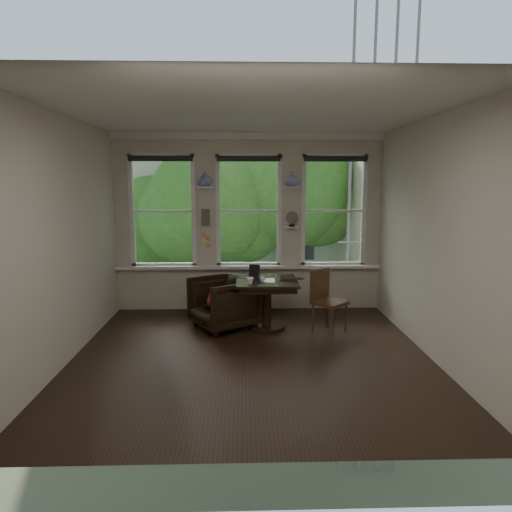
{
  "coord_description": "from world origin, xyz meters",
  "views": [
    {
      "loc": [
        -0.11,
        -5.53,
        2.19
      ],
      "look_at": [
        0.09,
        0.9,
        1.14
      ],
      "focal_mm": 32.0,
      "sensor_mm": 36.0,
      "label": 1
    }
  ],
  "objects_px": {
    "table": "(267,304)",
    "laptop": "(291,280)",
    "armchair_left": "(223,303)",
    "side_chair_right": "(330,302)",
    "mug": "(250,281)"
  },
  "relations": [
    {
      "from": "laptop",
      "to": "mug",
      "type": "distance_m",
      "value": 0.64
    },
    {
      "from": "table",
      "to": "laptop",
      "type": "height_order",
      "value": "laptop"
    },
    {
      "from": "table",
      "to": "side_chair_right",
      "type": "height_order",
      "value": "side_chair_right"
    },
    {
      "from": "armchair_left",
      "to": "mug",
      "type": "bearing_deg",
      "value": 19.26
    },
    {
      "from": "armchair_left",
      "to": "laptop",
      "type": "relative_size",
      "value": 2.35
    },
    {
      "from": "armchair_left",
      "to": "mug",
      "type": "distance_m",
      "value": 0.66
    },
    {
      "from": "armchair_left",
      "to": "side_chair_right",
      "type": "relative_size",
      "value": 0.93
    },
    {
      "from": "laptop",
      "to": "mug",
      "type": "bearing_deg",
      "value": -138.36
    },
    {
      "from": "table",
      "to": "laptop",
      "type": "relative_size",
      "value": 2.47
    },
    {
      "from": "armchair_left",
      "to": "side_chair_right",
      "type": "xyz_separation_m",
      "value": [
        1.57,
        -0.26,
        0.07
      ]
    },
    {
      "from": "armchair_left",
      "to": "mug",
      "type": "xyz_separation_m",
      "value": [
        0.4,
        -0.33,
        0.41
      ]
    },
    {
      "from": "side_chair_right",
      "to": "mug",
      "type": "bearing_deg",
      "value": 140.11
    },
    {
      "from": "table",
      "to": "laptop",
      "type": "xyz_separation_m",
      "value": [
        0.35,
        -0.06,
        0.39
      ]
    },
    {
      "from": "laptop",
      "to": "armchair_left",
      "type": "bearing_deg",
      "value": -164.07
    },
    {
      "from": "table",
      "to": "laptop",
      "type": "bearing_deg",
      "value": -9.18
    }
  ]
}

